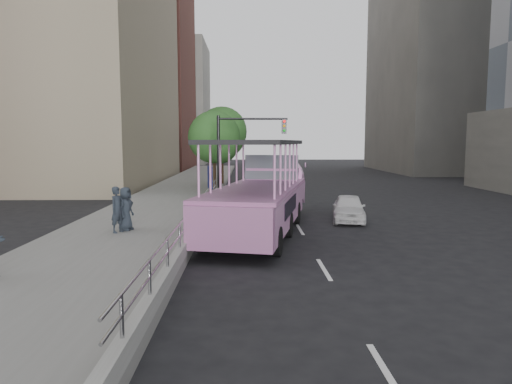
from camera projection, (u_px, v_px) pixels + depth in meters
The scene contains 15 objects.
ground at pixel (284, 253), 15.06m from camera, with size 160.00×160.00×0.00m, color black.
sidewalk at pixel (164, 206), 24.87m from camera, with size 5.50×80.00×0.30m, color gray.
kerb_wall at pixel (196, 227), 16.93m from camera, with size 0.24×30.00×0.36m, color #ADAEA8.
guardrail at pixel (195, 210), 16.86m from camera, with size 0.07×22.00×0.71m.
duck_boat at pixel (263, 197), 18.85m from camera, with size 4.94×11.47×3.71m.
car at pixel (349, 208), 21.09m from camera, with size 1.44×3.57×1.22m, color white.
pedestrian_near at pixel (118, 210), 16.82m from camera, with size 0.63×0.41×1.71m, color #242C35.
pedestrian_far at pixel (126, 209), 17.27m from camera, with size 0.81×0.53×1.65m, color #242C35.
parking_sign at pixel (210, 192), 17.80m from camera, with size 0.24×0.58×2.71m.
traffic_signal at pixel (239, 144), 27.06m from camera, with size 4.20×0.32×5.20m.
street_tree_near at pixel (216, 139), 30.41m from camera, with size 3.52×3.52×5.72m.
street_tree_far at pixel (223, 134), 36.32m from camera, with size 3.97×3.97×6.45m.
midrise_brick at pixel (122, 72), 60.99m from camera, with size 18.00×16.00×26.00m, color brown.
midrise_stone_a at pixel (470, 40), 55.55m from camera, with size 20.00×20.00×32.00m, color gray.
midrise_stone_b at pixel (160, 104), 77.26m from camera, with size 16.00×14.00×20.00m, color gray.
Camera 1 is at (-1.20, -14.73, 3.64)m, focal length 32.00 mm.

